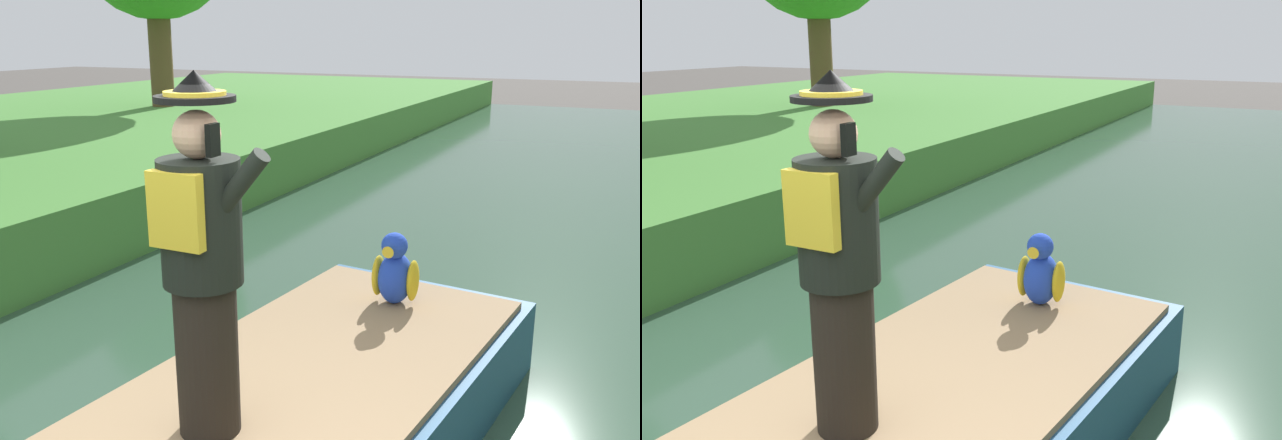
% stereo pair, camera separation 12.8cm
% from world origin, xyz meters
% --- Properties ---
extents(boat, '(2.23, 4.37, 0.61)m').
position_xyz_m(boat, '(0.00, 1.17, 0.40)').
color(boat, '#23517A').
rests_on(boat, canal_water).
extents(person_pirate, '(0.61, 0.42, 1.85)m').
position_xyz_m(person_pirate, '(-0.15, 0.52, 1.64)').
color(person_pirate, black).
rests_on(person_pirate, boat).
extents(parrot_plush, '(0.36, 0.35, 0.57)m').
position_xyz_m(parrot_plush, '(0.14, 2.58, 0.95)').
color(parrot_plush, blue).
rests_on(parrot_plush, boat).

